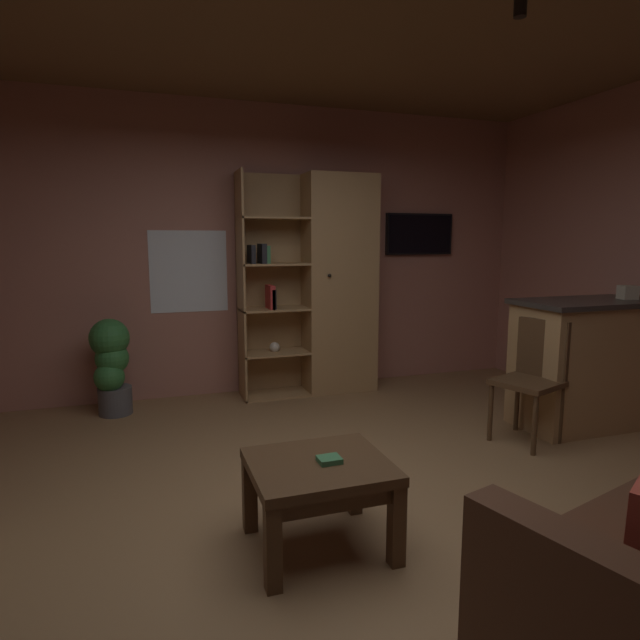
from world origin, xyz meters
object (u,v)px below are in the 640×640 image
(dining_chair, at_px, (534,372))
(tissue_box, at_px, (628,292))
(wall_mounted_tv, at_px, (419,234))
(kitchen_bar_counter, at_px, (596,362))
(bookshelf_cabinet, at_px, (330,286))
(table_book_0, at_px, (329,460))
(coffee_table, at_px, (319,479))
(potted_floor_plant, at_px, (111,362))

(dining_chair, bearing_deg, tissue_box, 5.97)
(wall_mounted_tv, bearing_deg, kitchen_bar_counter, -70.75)
(bookshelf_cabinet, height_order, table_book_0, bookshelf_cabinet)
(coffee_table, relative_size, dining_chair, 0.73)
(bookshelf_cabinet, relative_size, coffee_table, 3.19)
(kitchen_bar_counter, xyz_separation_m, dining_chair, (-0.75, -0.14, 0.01))
(table_book_0, xyz_separation_m, dining_chair, (1.94, 0.87, 0.07))
(table_book_0, relative_size, wall_mounted_tv, 0.14)
(coffee_table, bearing_deg, table_book_0, -27.45)
(bookshelf_cabinet, bearing_deg, coffee_table, -110.76)
(kitchen_bar_counter, height_order, wall_mounted_tv, wall_mounted_tv)
(tissue_box, xyz_separation_m, coffee_table, (-2.97, -0.95, -0.74))
(coffee_table, xyz_separation_m, potted_floor_plant, (-1.06, 2.51, 0.11))
(kitchen_bar_counter, height_order, table_book_0, kitchen_bar_counter)
(tissue_box, height_order, table_book_0, tissue_box)
(kitchen_bar_counter, xyz_separation_m, tissue_box, (0.23, -0.04, 0.57))
(tissue_box, height_order, wall_mounted_tv, wall_mounted_tv)
(potted_floor_plant, xyz_separation_m, wall_mounted_tv, (3.15, 0.33, 1.11))
(coffee_table, distance_m, table_book_0, 0.11)
(dining_chair, bearing_deg, wall_mounted_tv, 87.08)
(bookshelf_cabinet, distance_m, tissue_box, 2.59)
(dining_chair, distance_m, wall_mounted_tv, 2.25)
(wall_mounted_tv, bearing_deg, dining_chair, -92.92)
(kitchen_bar_counter, relative_size, dining_chair, 1.49)
(bookshelf_cabinet, bearing_deg, tissue_box, -40.37)
(kitchen_bar_counter, height_order, coffee_table, kitchen_bar_counter)
(bookshelf_cabinet, height_order, potted_floor_plant, bookshelf_cabinet)
(bookshelf_cabinet, distance_m, coffee_table, 2.90)
(potted_floor_plant, bearing_deg, dining_chair, -28.58)
(coffee_table, bearing_deg, tissue_box, 17.79)
(coffee_table, xyz_separation_m, table_book_0, (0.05, -0.02, 0.10))
(tissue_box, distance_m, wall_mounted_tv, 2.14)
(bookshelf_cabinet, xyz_separation_m, table_book_0, (-0.95, -2.65, -0.61))
(table_book_0, relative_size, dining_chair, 0.12)
(tissue_box, relative_size, table_book_0, 1.08)
(tissue_box, height_order, dining_chair, tissue_box)
(bookshelf_cabinet, bearing_deg, wall_mounted_tv, 10.90)
(coffee_table, height_order, wall_mounted_tv, wall_mounted_tv)
(table_book_0, xyz_separation_m, potted_floor_plant, (-1.11, 2.54, 0.01))
(bookshelf_cabinet, distance_m, kitchen_bar_counter, 2.45)
(coffee_table, relative_size, potted_floor_plant, 0.80)
(bookshelf_cabinet, relative_size, dining_chair, 2.33)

